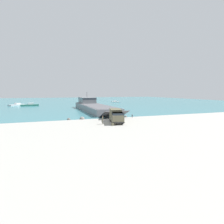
% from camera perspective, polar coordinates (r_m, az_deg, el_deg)
% --- Properties ---
extents(ground_plane, '(240.00, 240.00, 0.00)m').
position_cam_1_polar(ground_plane, '(44.67, 0.29, -2.64)').
color(ground_plane, '#A8A59E').
extents(water_surface, '(240.00, 180.00, 0.01)m').
position_cam_1_polar(water_surface, '(136.17, -12.87, 3.44)').
color(water_surface, teal).
rests_on(water_surface, ground_plane).
extents(landing_craft, '(9.64, 41.61, 7.11)m').
position_cam_1_polar(landing_craft, '(70.15, -6.36, 2.08)').
color(landing_craft, gray).
rests_on(landing_craft, ground_plane).
extents(military_truck, '(4.14, 7.87, 3.03)m').
position_cam_1_polar(military_truck, '(41.16, 1.38, -1.19)').
color(military_truck, '#6B664C').
rests_on(military_truck, ground_plane).
extents(soldier_on_ramp, '(0.34, 0.49, 1.78)m').
position_cam_1_polar(soldier_on_ramp, '(38.90, -3.07, -2.49)').
color(soldier_on_ramp, '#6B664C').
rests_on(soldier_on_ramp, ground_plane).
extents(moored_boat_a, '(8.70, 3.61, 1.61)m').
position_cam_1_polar(moored_boat_a, '(98.27, -25.21, 2.11)').
color(moored_boat_a, '#2D7060').
rests_on(moored_boat_a, ground_plane).
extents(moored_boat_b, '(5.87, 3.44, 1.29)m').
position_cam_1_polar(moored_boat_b, '(119.81, 1.16, 3.39)').
color(moored_boat_b, white).
rests_on(moored_boat_b, ground_plane).
extents(moored_boat_c, '(7.34, 8.35, 1.30)m').
position_cam_1_polar(moored_boat_c, '(104.59, -28.67, 2.11)').
color(moored_boat_c, '#B7BABF').
rests_on(moored_boat_c, ground_plane).
extents(mooring_bollard, '(0.28, 0.28, 0.83)m').
position_cam_1_polar(mooring_bollard, '(49.77, 6.60, -1.20)').
color(mooring_bollard, '#333338').
rests_on(mooring_bollard, ground_plane).
extents(cargo_crate, '(0.75, 0.83, 0.57)m').
position_cam_1_polar(cargo_crate, '(37.52, 0.26, -3.98)').
color(cargo_crate, '#6B664C').
rests_on(cargo_crate, ground_plane).
extents(shoreline_rock_a, '(0.91, 0.91, 0.91)m').
position_cam_1_polar(shoreline_rock_a, '(46.49, -13.94, -2.47)').
color(shoreline_rock_a, '#66605B').
rests_on(shoreline_rock_a, ground_plane).
extents(shoreline_rock_b, '(0.70, 0.70, 0.70)m').
position_cam_1_polar(shoreline_rock_b, '(47.20, -9.96, -2.24)').
color(shoreline_rock_b, '#66605B').
rests_on(shoreline_rock_b, ground_plane).
extents(shoreline_rock_c, '(1.32, 1.32, 1.32)m').
position_cam_1_polar(shoreline_rock_c, '(46.77, -9.72, -2.31)').
color(shoreline_rock_c, gray).
rests_on(shoreline_rock_c, ground_plane).
extents(shoreline_rock_d, '(0.81, 0.81, 0.81)m').
position_cam_1_polar(shoreline_rock_d, '(50.33, 4.52, -1.61)').
color(shoreline_rock_d, gray).
rests_on(shoreline_rock_d, ground_plane).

